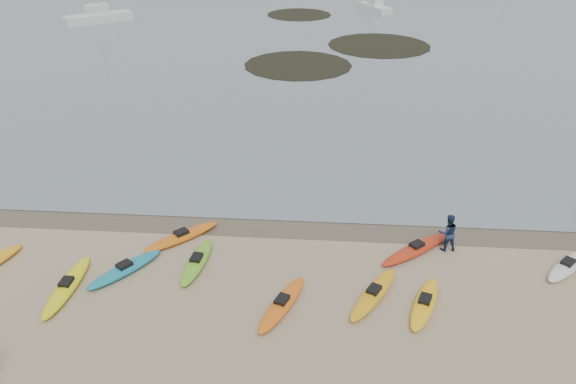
{
  "coord_description": "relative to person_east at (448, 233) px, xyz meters",
  "views": [
    {
      "loc": [
        1.61,
        -21.27,
        13.18
      ],
      "look_at": [
        0.0,
        0.0,
        1.5
      ],
      "focal_mm": 35.0,
      "sensor_mm": 36.0,
      "label": 1
    }
  ],
  "objects": [
    {
      "name": "person_east",
      "position": [
        0.0,
        0.0,
        0.0
      ],
      "size": [
        0.86,
        0.71,
        1.63
      ],
      "primitive_type": "imported",
      "rotation": [
        0.0,
        0.0,
        3.27
      ],
      "color": "#1B284E",
      "rests_on": "ground"
    },
    {
      "name": "kayaks",
      "position": [
        -7.56,
        -2.37,
        -0.64
      ],
      "size": [
        24.82,
        7.22,
        0.34
      ],
      "color": "#6ABD25",
      "rests_on": "ground"
    },
    {
      "name": "ground",
      "position": [
        -6.63,
        1.68,
        -0.81
      ],
      "size": [
        600.0,
        600.0,
        0.0
      ],
      "primitive_type": "plane",
      "color": "tan",
      "rests_on": "ground"
    },
    {
      "name": "kelp_mats",
      "position": [
        -5.07,
        34.29,
        -0.79
      ],
      "size": [
        16.79,
        28.99,
        0.04
      ],
      "color": "black",
      "rests_on": "water"
    },
    {
      "name": "wet_sand",
      "position": [
        -6.63,
        1.38,
        -0.81
      ],
      "size": [
        60.0,
        60.0,
        0.0
      ],
      "primitive_type": "plane",
      "color": "brown",
      "rests_on": "ground"
    }
  ]
}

